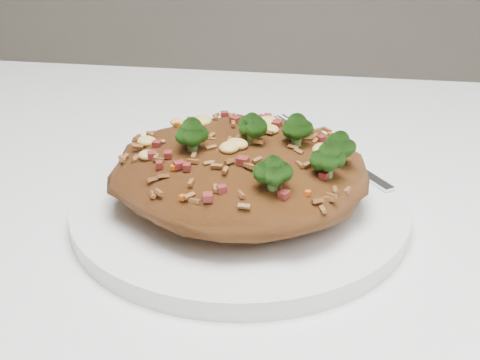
{
  "coord_description": "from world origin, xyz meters",
  "views": [
    {
      "loc": [
        -0.04,
        -0.34,
        1.0
      ],
      "look_at": [
        -0.1,
        0.07,
        0.78
      ],
      "focal_mm": 50.0,
      "sensor_mm": 36.0,
      "label": 1
    }
  ],
  "objects": [
    {
      "name": "fork",
      "position": [
        -0.03,
        0.16,
        0.77
      ],
      "size": [
        0.11,
        0.14,
        0.0
      ],
      "rotation": [
        0.0,
        0.0,
        -0.92
      ],
      "color": "silver",
      "rests_on": "plate"
    },
    {
      "name": "fried_rice",
      "position": [
        -0.1,
        0.07,
        0.79
      ],
      "size": [
        0.18,
        0.17,
        0.07
      ],
      "color": "brown",
      "rests_on": "plate"
    },
    {
      "name": "plate",
      "position": [
        -0.1,
        0.07,
        0.76
      ],
      "size": [
        0.24,
        0.24,
        0.01
      ],
      "primitive_type": "cylinder",
      "color": "white",
      "rests_on": "dining_table"
    }
  ]
}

